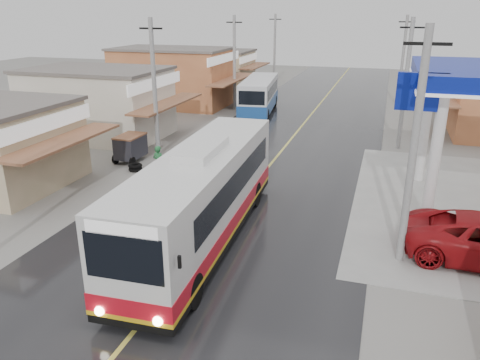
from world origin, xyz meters
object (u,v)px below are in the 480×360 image
at_px(coach_bus, 203,196).
at_px(second_bus, 259,95).
at_px(cyclist, 161,173).
at_px(tricycle_near, 130,146).
at_px(tyre_stack, 135,167).

height_order(coach_bus, second_bus, coach_bus).
distance_m(second_bus, cyclist, 18.75).
relative_size(coach_bus, cyclist, 5.64).
distance_m(cyclist, tricycle_near, 4.84).
bearing_deg(coach_bus, second_bus, 97.84).
bearing_deg(tricycle_near, cyclist, -41.32).
relative_size(cyclist, tricycle_near, 1.04).
height_order(coach_bus, tricycle_near, coach_bus).
relative_size(coach_bus, tyre_stack, 16.01).
distance_m(coach_bus, tyre_stack, 9.50).
height_order(cyclist, tyre_stack, cyclist).
height_order(cyclist, tricycle_near, cyclist).
bearing_deg(tricycle_near, coach_bus, -45.09).
xyz_separation_m(coach_bus, tricycle_near, (-7.78, 8.00, -0.92)).
xyz_separation_m(second_bus, cyclist, (0.06, -18.73, -0.86)).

